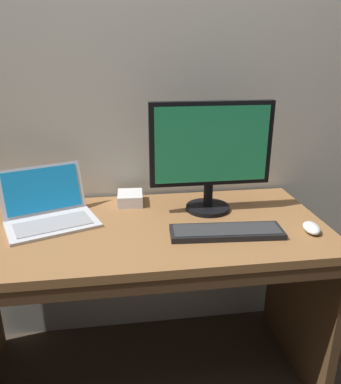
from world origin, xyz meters
name	(u,v)px	position (x,y,z in m)	size (l,w,h in m)	color
ground_plane	(145,374)	(0.00, 0.00, 0.00)	(14.00, 14.00, 0.00)	#382D23
back_wall	(129,7)	(0.00, 0.39, 1.63)	(4.85, 0.04, 3.25)	beige
desk	(142,273)	(0.00, -0.01, 0.57)	(1.51, 0.70, 0.78)	olive
laptop_silver	(49,213)	(-0.37, 0.09, 0.82)	(0.43, 0.40, 0.21)	silver
external_monitor	(211,152)	(0.31, 0.11, 1.05)	(0.52, 0.19, 0.48)	black
wired_keyboard	(226,232)	(0.32, -0.13, 0.80)	(0.44, 0.16, 0.02)	black
computer_mouse	(312,228)	(0.66, -0.15, 0.80)	(0.06, 0.10, 0.03)	white
external_drive_box	(130,198)	(-0.03, 0.25, 0.81)	(0.11, 0.13, 0.05)	silver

